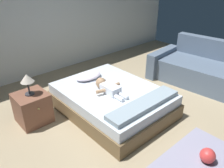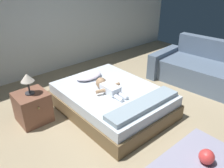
% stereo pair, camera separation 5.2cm
% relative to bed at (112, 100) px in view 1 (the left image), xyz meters
% --- Properties ---
extents(ground_plane, '(8.00, 8.00, 0.00)m').
position_rel_bed_xyz_m(ground_plane, '(-0.07, -0.76, -0.20)').
color(ground_plane, tan).
extents(wall_behind_bed, '(8.00, 0.12, 2.80)m').
position_rel_bed_xyz_m(wall_behind_bed, '(-0.07, 2.24, 1.20)').
color(wall_behind_bed, silver).
rests_on(wall_behind_bed, ground_plane).
extents(bed, '(1.41, 1.86, 0.40)m').
position_rel_bed_xyz_m(bed, '(0.00, 0.00, 0.00)').
color(bed, brown).
rests_on(bed, ground_plane).
extents(pillow, '(0.50, 0.32, 0.10)m').
position_rel_bed_xyz_m(pillow, '(-0.04, 0.60, 0.26)').
color(pillow, white).
rests_on(pillow, bed).
extents(baby, '(0.47, 0.66, 0.18)m').
position_rel_bed_xyz_m(baby, '(-0.09, -0.00, 0.28)').
color(baby, white).
rests_on(baby, bed).
extents(toothbrush, '(0.05, 0.13, 0.02)m').
position_rel_bed_xyz_m(toothbrush, '(0.12, 0.03, 0.21)').
color(toothbrush, '#B432A7').
rests_on(toothbrush, bed).
extents(couch, '(1.32, 2.29, 0.86)m').
position_rel_bed_xyz_m(couch, '(2.13, -0.58, 0.09)').
color(couch, slate).
rests_on(couch, ground_plane).
extents(nightstand, '(0.47, 0.50, 0.48)m').
position_rel_bed_xyz_m(nightstand, '(-1.12, 0.60, 0.04)').
color(nightstand, brown).
rests_on(nightstand, ground_plane).
extents(lamp, '(0.20, 0.20, 0.33)m').
position_rel_bed_xyz_m(lamp, '(-1.12, 0.60, 0.53)').
color(lamp, '#333338').
rests_on(lamp, nightstand).
extents(rug, '(1.32, 0.90, 0.01)m').
position_rel_bed_xyz_m(rug, '(-0.01, -1.67, -0.19)').
color(rug, '#908DA6').
rests_on(rug, ground_plane).
extents(toy_ball, '(0.19, 0.19, 0.19)m').
position_rel_bed_xyz_m(toy_ball, '(0.11, -1.66, -0.09)').
color(toy_ball, '#D93938').
rests_on(toy_ball, rug).
extents(blanket, '(1.27, 0.28, 0.07)m').
position_rel_bed_xyz_m(blanket, '(0.00, -0.69, 0.24)').
color(blanket, '#8C9FAC').
rests_on(blanket, bed).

